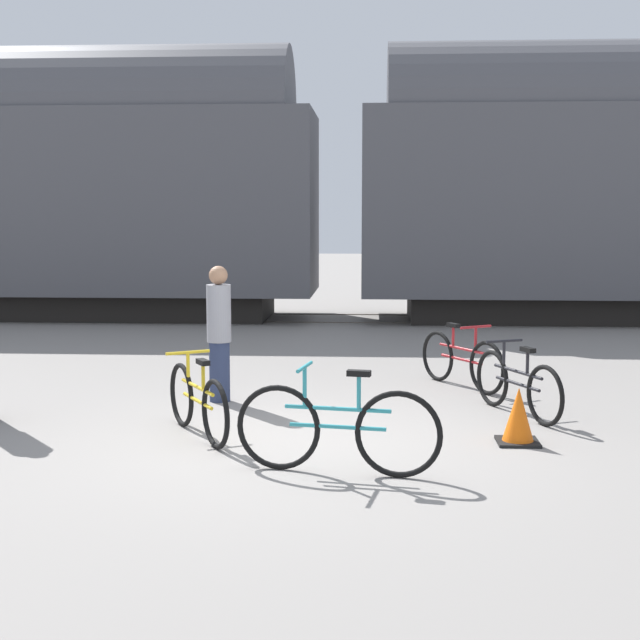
% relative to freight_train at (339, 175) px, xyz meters
% --- Properties ---
extents(ground_plane, '(80.00, 80.00, 0.00)m').
position_rel_freight_train_xyz_m(ground_plane, '(0.00, -10.23, -2.99)').
color(ground_plane, gray).
extents(freight_train, '(25.54, 2.88, 5.65)m').
position_rel_freight_train_xyz_m(freight_train, '(0.00, 0.00, 0.00)').
color(freight_train, black).
rests_on(freight_train, ground_plane).
extents(rail_near, '(37.54, 0.07, 0.01)m').
position_rel_freight_train_xyz_m(rail_near, '(0.00, -0.72, -2.98)').
color(rail_near, '#4C4238').
rests_on(rail_near, ground_plane).
extents(rail_far, '(37.54, 0.07, 0.01)m').
position_rel_freight_train_xyz_m(rail_far, '(0.00, 0.72, -2.98)').
color(rail_far, '#4C4238').
rests_on(rail_far, ground_plane).
extents(bicycle_yellow, '(0.89, 1.47, 0.83)m').
position_rel_freight_train_xyz_m(bicycle_yellow, '(-1.00, -10.05, -2.64)').
color(bicycle_yellow, black).
rests_on(bicycle_yellow, ground_plane).
extents(bicycle_black, '(0.73, 1.57, 0.81)m').
position_rel_freight_train_xyz_m(bicycle_black, '(2.32, -8.91, -2.64)').
color(bicycle_black, black).
rests_on(bicycle_black, ground_plane).
extents(bicycle_maroon, '(0.93, 1.48, 0.83)m').
position_rel_freight_train_xyz_m(bicycle_maroon, '(1.86, -7.35, -2.64)').
color(bicycle_maroon, black).
rests_on(bicycle_maroon, ground_plane).
extents(bicycle_teal, '(1.78, 0.46, 0.93)m').
position_rel_freight_train_xyz_m(bicycle_teal, '(0.44, -11.22, -2.60)').
color(bicycle_teal, black).
rests_on(bicycle_teal, ground_plane).
extents(person_in_grey, '(0.29, 0.29, 1.61)m').
position_rel_freight_train_xyz_m(person_in_grey, '(-1.07, -8.36, -2.17)').
color(person_in_grey, '#283351').
rests_on(person_in_grey, ground_plane).
extents(traffic_cone, '(0.40, 0.40, 0.55)m').
position_rel_freight_train_xyz_m(traffic_cone, '(2.15, -10.11, -2.74)').
color(traffic_cone, black).
rests_on(traffic_cone, ground_plane).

